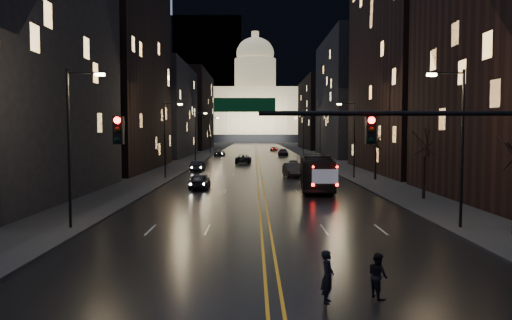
{
  "coord_description": "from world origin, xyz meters",
  "views": [
    {
      "loc": [
        -0.67,
        -17.83,
        5.56
      ],
      "look_at": [
        -0.54,
        12.32,
        3.82
      ],
      "focal_mm": 35.0,
      "sensor_mm": 36.0,
      "label": 1
    }
  ],
  "objects_px": {
    "oncoming_car_b": "(198,166)",
    "pedestrian_b": "(378,276)",
    "traffic_signal": "(437,144)",
    "oncoming_car_a": "(200,181)",
    "bus": "(316,172)",
    "pedestrian_a": "(328,277)",
    "receding_car_a": "(293,170)"
  },
  "relations": [
    {
      "from": "traffic_signal",
      "to": "bus",
      "type": "xyz_separation_m",
      "value": [
        -0.63,
        29.56,
        -3.43
      ]
    },
    {
      "from": "oncoming_car_a",
      "to": "pedestrian_a",
      "type": "relative_size",
      "value": 2.6
    },
    {
      "from": "pedestrian_a",
      "to": "pedestrian_b",
      "type": "xyz_separation_m",
      "value": [
        1.75,
        0.48,
        -0.1
      ]
    },
    {
      "from": "oncoming_car_a",
      "to": "receding_car_a",
      "type": "bearing_deg",
      "value": -127.16
    },
    {
      "from": "traffic_signal",
      "to": "pedestrian_b",
      "type": "xyz_separation_m",
      "value": [
        -2.45,
        -1.52,
        -4.34
      ]
    },
    {
      "from": "pedestrian_a",
      "to": "pedestrian_b",
      "type": "distance_m",
      "value": 1.82
    },
    {
      "from": "oncoming_car_b",
      "to": "pedestrian_b",
      "type": "distance_m",
      "value": 54.09
    },
    {
      "from": "receding_car_a",
      "to": "pedestrian_b",
      "type": "xyz_separation_m",
      "value": [
        -0.57,
        -44.14,
        -0.09
      ]
    },
    {
      "from": "receding_car_a",
      "to": "pedestrian_a",
      "type": "height_order",
      "value": "pedestrian_a"
    },
    {
      "from": "bus",
      "to": "receding_car_a",
      "type": "xyz_separation_m",
      "value": [
        -1.24,
        13.07,
        -0.82
      ]
    },
    {
      "from": "oncoming_car_a",
      "to": "receding_car_a",
      "type": "height_order",
      "value": "receding_car_a"
    },
    {
      "from": "oncoming_car_b",
      "to": "pedestrian_a",
      "type": "distance_m",
      "value": 54.2
    },
    {
      "from": "traffic_signal",
      "to": "oncoming_car_b",
      "type": "distance_m",
      "value": 53.4
    },
    {
      "from": "bus",
      "to": "oncoming_car_b",
      "type": "height_order",
      "value": "bus"
    },
    {
      "from": "pedestrian_a",
      "to": "oncoming_car_b",
      "type": "bearing_deg",
      "value": 27.07
    },
    {
      "from": "bus",
      "to": "oncoming_car_b",
      "type": "distance_m",
      "value": 25.68
    },
    {
      "from": "bus",
      "to": "oncoming_car_a",
      "type": "distance_m",
      "value": 11.22
    },
    {
      "from": "oncoming_car_a",
      "to": "pedestrian_b",
      "type": "distance_m",
      "value": 32.94
    },
    {
      "from": "receding_car_a",
      "to": "pedestrian_b",
      "type": "height_order",
      "value": "receding_car_a"
    },
    {
      "from": "traffic_signal",
      "to": "oncoming_car_a",
      "type": "xyz_separation_m",
      "value": [
        -11.81,
        30.07,
        -4.34
      ]
    },
    {
      "from": "bus",
      "to": "pedestrian_b",
      "type": "height_order",
      "value": "bus"
    },
    {
      "from": "oncoming_car_a",
      "to": "oncoming_car_b",
      "type": "xyz_separation_m",
      "value": [
        -2.56,
        21.18,
        -0.04
      ]
    },
    {
      "from": "bus",
      "to": "oncoming_car_a",
      "type": "bearing_deg",
      "value": -178.29
    },
    {
      "from": "oncoming_car_b",
      "to": "pedestrian_a",
      "type": "relative_size",
      "value": 2.56
    },
    {
      "from": "bus",
      "to": "oncoming_car_b",
      "type": "relative_size",
      "value": 2.71
    },
    {
      "from": "oncoming_car_b",
      "to": "pedestrian_a",
      "type": "xyz_separation_m",
      "value": [
        10.17,
        -53.24,
        0.13
      ]
    },
    {
      "from": "traffic_signal",
      "to": "pedestrian_b",
      "type": "distance_m",
      "value": 5.21
    },
    {
      "from": "pedestrian_a",
      "to": "receding_car_a",
      "type": "bearing_deg",
      "value": 13.28
    },
    {
      "from": "oncoming_car_a",
      "to": "oncoming_car_b",
      "type": "relative_size",
      "value": 1.01
    },
    {
      "from": "traffic_signal",
      "to": "receding_car_a",
      "type": "distance_m",
      "value": 42.88
    },
    {
      "from": "traffic_signal",
      "to": "oncoming_car_a",
      "type": "relative_size",
      "value": 3.86
    },
    {
      "from": "receding_car_a",
      "to": "pedestrian_a",
      "type": "xyz_separation_m",
      "value": [
        -2.32,
        -44.62,
        0.01
      ]
    }
  ]
}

